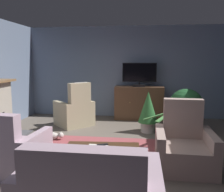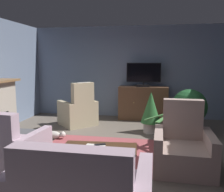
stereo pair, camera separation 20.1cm
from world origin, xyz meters
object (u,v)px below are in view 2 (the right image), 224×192
tv_cabinet (143,104)px  armchair_near_window (79,112)px  tv_remote (100,145)px  coffee_table (99,150)px  folded_newspaper (95,147)px  potted_plant_small_fern_corner (189,108)px  cat (54,135)px  potted_plant_leafy_by_curtain (151,110)px  armchair_by_fireplace (183,149)px  potted_plant_tall_palm_by_window (167,140)px  armchair_beside_cabinet (15,150)px  television (144,74)px

tv_cabinet → armchair_near_window: size_ratio=1.20×
tv_remote → coffee_table: bearing=-107.6°
tv_cabinet → coffee_table: size_ratio=1.23×
folded_newspaper → potted_plant_small_fern_corner: potted_plant_small_fern_corner is taller
cat → potted_plant_leafy_by_curtain: bearing=22.6°
tv_cabinet → coffee_table: 3.64m
armchair_by_fireplace → potted_plant_tall_palm_by_window: 0.90m
folded_newspaper → armchair_near_window: size_ratio=0.25×
armchair_beside_cabinet → potted_plant_tall_palm_by_window: size_ratio=1.25×
armchair_near_window → cat: bearing=-98.5°
potted_plant_leafy_by_curtain → potted_plant_small_fern_corner: (0.87, -0.06, 0.09)m
coffee_table → armchair_by_fireplace: (1.27, 0.44, -0.06)m
folded_newspaper → tv_cabinet: bearing=82.9°
armchair_beside_cabinet → potted_plant_tall_palm_by_window: 2.80m
cat → armchair_near_window: bearing=81.5°
tv_cabinet → tv_remote: bearing=-97.8°
television → armchair_by_fireplace: 3.37m
folded_newspaper → cat: bearing=133.1°
armchair_beside_cabinet → cat: bearing=90.3°
tv_remote → tv_cabinet: bearing=59.5°
tv_remote → cat: 1.98m
potted_plant_small_fern_corner → cat: potted_plant_small_fern_corner is taller
armchair_near_window → cat: (-0.18, -1.20, -0.28)m
tv_cabinet → television: (-0.00, -0.05, 0.88)m
coffee_table → cat: bearing=133.3°
coffee_table → potted_plant_small_fern_corner: potted_plant_small_fern_corner is taller
coffee_table → cat: (-1.37, 1.46, -0.29)m
coffee_table → cat: 2.02m
coffee_table → armchair_beside_cabinet: armchair_beside_cabinet is taller
armchair_beside_cabinet → potted_plant_small_fern_corner: size_ratio=0.91×
tv_cabinet → cat: (-1.85, -2.15, -0.38)m
armchair_near_window → potted_plant_tall_palm_by_window: 2.64m
folded_newspaper → armchair_near_window: 2.89m
potted_plant_tall_palm_by_window → coffee_table: bearing=-129.4°
potted_plant_small_fern_corner → folded_newspaper: bearing=-126.2°
potted_plant_tall_palm_by_window → potted_plant_leafy_by_curtain: 1.15m
folded_newspaper → armchair_beside_cabinet: armchair_beside_cabinet is taller
tv_cabinet → potted_plant_leafy_by_curtain: potted_plant_leafy_by_curtain is taller
potted_plant_tall_palm_by_window → television: bearing=104.6°
potted_plant_leafy_by_curtain → potted_plant_small_fern_corner: size_ratio=0.92×
potted_plant_small_fern_corner → cat: (-2.97, -0.82, -0.55)m
armchair_by_fireplace → potted_plant_tall_palm_by_window: armchair_by_fireplace is taller
tv_remote → potted_plant_tall_palm_by_window: potted_plant_tall_palm_by_window is taller
tv_remote → folded_newspaper: tv_remote is taller
television → potted_plant_tall_palm_by_window: 2.61m
tv_remote → potted_plant_tall_palm_by_window: bearing=26.2°
folded_newspaper → armchair_beside_cabinet: 1.30m
coffee_table → potted_plant_tall_palm_by_window: 1.70m
armchair_near_window → potted_plant_leafy_by_curtain: (1.91, -0.33, 0.18)m
potted_plant_small_fern_corner → potted_plant_leafy_by_curtain: bearing=176.4°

